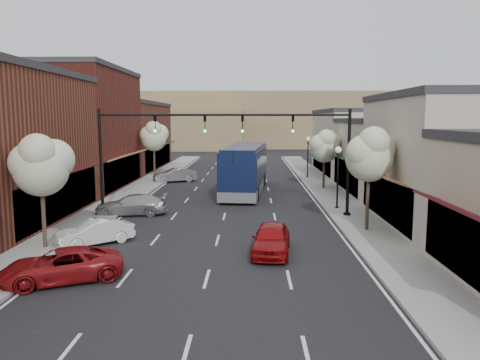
# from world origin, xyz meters

# --- Properties ---
(ground) EXTENTS (160.00, 160.00, 0.00)m
(ground) POSITION_xyz_m (0.00, 0.00, 0.00)
(ground) COLOR black
(ground) RESTS_ON ground
(sidewalk_left) EXTENTS (2.80, 73.00, 0.15)m
(sidewalk_left) POSITION_xyz_m (-8.40, 18.50, 0.07)
(sidewalk_left) COLOR gray
(sidewalk_left) RESTS_ON ground
(sidewalk_right) EXTENTS (2.80, 73.00, 0.15)m
(sidewalk_right) POSITION_xyz_m (8.40, 18.50, 0.07)
(sidewalk_right) COLOR gray
(sidewalk_right) RESTS_ON ground
(curb_left) EXTENTS (0.25, 73.00, 0.17)m
(curb_left) POSITION_xyz_m (-7.00, 18.50, 0.07)
(curb_left) COLOR gray
(curb_left) RESTS_ON ground
(curb_right) EXTENTS (0.25, 73.00, 0.17)m
(curb_right) POSITION_xyz_m (7.00, 18.50, 0.07)
(curb_right) COLOR gray
(curb_right) RESTS_ON ground
(bldg_left_midfar) EXTENTS (10.14, 14.10, 10.90)m
(bldg_left_midfar) POSITION_xyz_m (-14.24, 20.00, 5.40)
(bldg_left_midfar) COLOR maroon
(bldg_left_midfar) RESTS_ON ground
(bldg_left_far) EXTENTS (10.14, 18.10, 8.40)m
(bldg_left_far) POSITION_xyz_m (-14.22, 36.00, 4.16)
(bldg_left_far) COLOR brown
(bldg_left_far) RESTS_ON ground
(bldg_right_midnear) EXTENTS (9.14, 12.10, 7.90)m
(bldg_right_midnear) POSITION_xyz_m (13.72, 6.00, 3.91)
(bldg_right_midnear) COLOR #BEB6A3
(bldg_right_midnear) RESTS_ON ground
(bldg_right_midfar) EXTENTS (9.14, 12.10, 6.40)m
(bldg_right_midfar) POSITION_xyz_m (13.70, 18.00, 3.17)
(bldg_right_midfar) COLOR #B5AA90
(bldg_right_midfar) RESTS_ON ground
(bldg_right_far) EXTENTS (9.14, 16.10, 7.40)m
(bldg_right_far) POSITION_xyz_m (13.71, 32.00, 3.66)
(bldg_right_far) COLOR #BEB6A3
(bldg_right_far) RESTS_ON ground
(hill_far) EXTENTS (120.00, 30.00, 12.00)m
(hill_far) POSITION_xyz_m (0.00, 90.00, 6.00)
(hill_far) COLOR #7A6647
(hill_far) RESTS_ON ground
(hill_near) EXTENTS (50.00, 20.00, 8.00)m
(hill_near) POSITION_xyz_m (-25.00, 78.00, 4.00)
(hill_near) COLOR #7A6647
(hill_near) RESTS_ON ground
(signal_mast_right) EXTENTS (8.22, 0.46, 7.00)m
(signal_mast_right) POSITION_xyz_m (5.62, 8.00, 4.62)
(signal_mast_right) COLOR black
(signal_mast_right) RESTS_ON ground
(signal_mast_left) EXTENTS (8.22, 0.46, 7.00)m
(signal_mast_left) POSITION_xyz_m (-5.62, 8.00, 4.62)
(signal_mast_left) COLOR black
(signal_mast_left) RESTS_ON ground
(tree_right_near) EXTENTS (2.85, 2.65, 5.95)m
(tree_right_near) POSITION_xyz_m (8.35, 3.94, 4.45)
(tree_right_near) COLOR #47382B
(tree_right_near) RESTS_ON ground
(tree_right_far) EXTENTS (2.85, 2.65, 5.43)m
(tree_right_far) POSITION_xyz_m (8.35, 19.94, 3.99)
(tree_right_far) COLOR #47382B
(tree_right_far) RESTS_ON ground
(tree_left_near) EXTENTS (2.85, 2.65, 5.69)m
(tree_left_near) POSITION_xyz_m (-8.25, -0.06, 4.22)
(tree_left_near) COLOR #47382B
(tree_left_near) RESTS_ON ground
(tree_left_far) EXTENTS (2.85, 2.65, 6.13)m
(tree_left_far) POSITION_xyz_m (-8.25, 25.94, 4.60)
(tree_left_far) COLOR #47382B
(tree_left_far) RESTS_ON ground
(lamp_post_near) EXTENTS (0.44, 0.44, 4.44)m
(lamp_post_near) POSITION_xyz_m (7.80, 10.50, 3.01)
(lamp_post_near) COLOR black
(lamp_post_near) RESTS_ON ground
(lamp_post_far) EXTENTS (0.44, 0.44, 4.44)m
(lamp_post_far) POSITION_xyz_m (7.80, 28.00, 3.01)
(lamp_post_far) COLOR black
(lamp_post_far) RESTS_ON ground
(coach_bus) EXTENTS (4.04, 13.53, 4.07)m
(coach_bus) POSITION_xyz_m (1.27, 18.28, 2.11)
(coach_bus) COLOR #0D1637
(coach_bus) RESTS_ON ground
(red_hatchback) EXTENTS (2.13, 4.41, 1.45)m
(red_hatchback) POSITION_xyz_m (2.73, -0.43, 0.73)
(red_hatchback) COLOR maroon
(red_hatchback) RESTS_ON ground
(parked_car_a) EXTENTS (5.11, 3.90, 1.29)m
(parked_car_a) POSITION_xyz_m (-5.67, -4.44, 0.64)
(parked_car_a) COLOR maroon
(parked_car_a) RESTS_ON ground
(parked_car_b) EXTENTS (3.87, 3.49, 1.28)m
(parked_car_b) POSITION_xyz_m (-6.20, 1.04, 0.64)
(parked_car_b) COLOR silver
(parked_car_b) RESTS_ON ground
(parked_car_c) EXTENTS (4.87, 2.36, 1.37)m
(parked_car_c) POSITION_xyz_m (-6.20, 8.39, 0.68)
(parked_car_c) COLOR #98989D
(parked_car_c) RESTS_ON ground
(parked_car_e) EXTENTS (4.50, 3.05, 1.40)m
(parked_car_e) POSITION_xyz_m (-5.95, 24.61, 0.70)
(parked_car_e) COLOR gray
(parked_car_e) RESTS_ON ground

